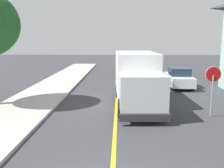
{
  "coord_description": "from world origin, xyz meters",
  "views": [
    {
      "loc": [
        0.2,
        -5.36,
        4.0
      ],
      "look_at": [
        -0.26,
        8.95,
        1.4
      ],
      "focal_mm": 39.4,
      "sensor_mm": 36.0,
      "label": 1
    }
  ],
  "objects": [
    {
      "name": "stop_sign",
      "position": [
        4.98,
        7.22,
        1.86
      ],
      "size": [
        0.8,
        0.1,
        2.65
      ],
      "color": "gray",
      "rests_on": "ground"
    },
    {
      "name": "centre_line_yellow",
      "position": [
        0.0,
        10.0,
        0.0
      ],
      "size": [
        0.16,
        56.0,
        0.01
      ],
      "primitive_type": "cube",
      "color": "gold",
      "rests_on": "ground"
    },
    {
      "name": "parked_van_across",
      "position": [
        5.2,
        15.38,
        0.79
      ],
      "size": [
        1.89,
        4.43,
        1.67
      ],
      "color": "silver",
      "rests_on": "ground"
    },
    {
      "name": "parked_car_mid",
      "position": [
        1.62,
        22.76,
        0.79
      ],
      "size": [
        1.81,
        4.4,
        1.67
      ],
      "color": "#2D4793",
      "rests_on": "ground"
    },
    {
      "name": "parked_car_near",
      "position": [
        2.05,
        16.94,
        0.79
      ],
      "size": [
        1.92,
        4.45,
        1.67
      ],
      "color": "silver",
      "rests_on": "ground"
    },
    {
      "name": "box_truck",
      "position": [
        1.22,
        9.49,
        1.77
      ],
      "size": [
        2.68,
        7.27,
        3.2
      ],
      "color": "white",
      "rests_on": "ground"
    }
  ]
}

